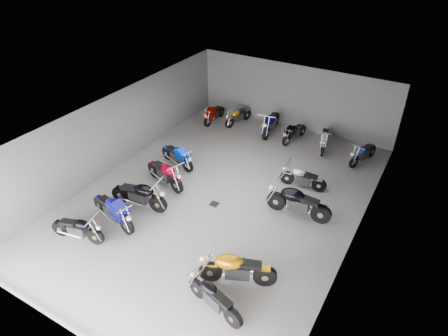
{
  "coord_description": "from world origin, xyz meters",
  "views": [
    {
      "loc": [
        6.31,
        -10.53,
        9.26
      ],
      "look_at": [
        -0.17,
        0.51,
        1.0
      ],
      "focal_mm": 32.0,
      "sensor_mm": 36.0,
      "label": 1
    }
  ],
  "objects_px": {
    "motorcycle_left_d": "(165,173)",
    "motorcycle_right_a": "(214,298)",
    "motorcycle_left_b": "(113,210)",
    "motorcycle_back_f": "(363,153)",
    "motorcycle_back_b": "(238,116)",
    "motorcycle_back_a": "(214,114)",
    "motorcycle_right_e": "(298,202)",
    "motorcycle_back_c": "(271,123)",
    "motorcycle_left_c": "(139,195)",
    "motorcycle_back_e": "(325,139)",
    "motorcycle_right_b": "(237,269)",
    "motorcycle_left_e": "(177,156)",
    "motorcycle_back_d": "(294,133)",
    "motorcycle_left_a": "(78,229)",
    "motorcycle_right_f": "(303,178)",
    "drain_grate": "(214,204)"
  },
  "relations": [
    {
      "from": "motorcycle_right_b",
      "to": "motorcycle_back_a",
      "type": "distance_m",
      "value": 10.75
    },
    {
      "from": "motorcycle_back_c",
      "to": "motorcycle_left_e",
      "type": "bearing_deg",
      "value": 58.74
    },
    {
      "from": "motorcycle_back_a",
      "to": "motorcycle_right_f",
      "type": "bearing_deg",
      "value": 150.93
    },
    {
      "from": "motorcycle_left_b",
      "to": "motorcycle_left_a",
      "type": "bearing_deg",
      "value": -5.79
    },
    {
      "from": "motorcycle_right_a",
      "to": "motorcycle_back_a",
      "type": "xyz_separation_m",
      "value": [
        -6.12,
        9.95,
        -0.03
      ]
    },
    {
      "from": "motorcycle_back_f",
      "to": "motorcycle_back_b",
      "type": "bearing_deg",
      "value": 13.24
    },
    {
      "from": "motorcycle_left_a",
      "to": "motorcycle_left_d",
      "type": "height_order",
      "value": "motorcycle_left_d"
    },
    {
      "from": "drain_grate",
      "to": "motorcycle_right_b",
      "type": "bearing_deg",
      "value": -48.58
    },
    {
      "from": "motorcycle_right_f",
      "to": "motorcycle_back_a",
      "type": "bearing_deg",
      "value": 55.56
    },
    {
      "from": "motorcycle_left_d",
      "to": "motorcycle_left_e",
      "type": "xyz_separation_m",
      "value": [
        -0.42,
        1.4,
        -0.05
      ]
    },
    {
      "from": "motorcycle_back_b",
      "to": "motorcycle_back_c",
      "type": "relative_size",
      "value": 0.8
    },
    {
      "from": "drain_grate",
      "to": "motorcycle_back_f",
      "type": "distance_m",
      "value": 7.05
    },
    {
      "from": "motorcycle_right_a",
      "to": "motorcycle_right_f",
      "type": "xyz_separation_m",
      "value": [
        -0.03,
        6.71,
        -0.03
      ]
    },
    {
      "from": "motorcycle_back_a",
      "to": "motorcycle_back_b",
      "type": "distance_m",
      "value": 1.24
    },
    {
      "from": "motorcycle_back_a",
      "to": "motorcycle_left_c",
      "type": "bearing_deg",
      "value": 99.52
    },
    {
      "from": "motorcycle_left_d",
      "to": "motorcycle_right_f",
      "type": "xyz_separation_m",
      "value": [
        4.78,
        2.58,
        -0.09
      ]
    },
    {
      "from": "drain_grate",
      "to": "motorcycle_left_e",
      "type": "height_order",
      "value": "motorcycle_left_e"
    },
    {
      "from": "motorcycle_left_d",
      "to": "motorcycle_right_a",
      "type": "relative_size",
      "value": 1.1
    },
    {
      "from": "motorcycle_left_b",
      "to": "motorcycle_left_c",
      "type": "distance_m",
      "value": 1.18
    },
    {
      "from": "motorcycle_right_f",
      "to": "motorcycle_right_e",
      "type": "bearing_deg",
      "value": -171.2
    },
    {
      "from": "motorcycle_left_b",
      "to": "motorcycle_back_f",
      "type": "relative_size",
      "value": 1.23
    },
    {
      "from": "motorcycle_right_a",
      "to": "motorcycle_right_e",
      "type": "bearing_deg",
      "value": 9.21
    },
    {
      "from": "motorcycle_right_a",
      "to": "motorcycle_back_b",
      "type": "height_order",
      "value": "motorcycle_right_a"
    },
    {
      "from": "motorcycle_left_b",
      "to": "motorcycle_right_b",
      "type": "distance_m",
      "value": 4.98
    },
    {
      "from": "motorcycle_left_d",
      "to": "motorcycle_right_f",
      "type": "distance_m",
      "value": 5.43
    },
    {
      "from": "motorcycle_left_c",
      "to": "motorcycle_left_e",
      "type": "xyz_separation_m",
      "value": [
        -0.51,
        3.04,
        -0.07
      ]
    },
    {
      "from": "motorcycle_left_b",
      "to": "motorcycle_back_f",
      "type": "xyz_separation_m",
      "value": [
        6.45,
        8.47,
        -0.1
      ]
    },
    {
      "from": "motorcycle_back_d",
      "to": "motorcycle_right_e",
      "type": "bearing_deg",
      "value": 124.87
    },
    {
      "from": "motorcycle_back_a",
      "to": "motorcycle_back_e",
      "type": "height_order",
      "value": "motorcycle_back_e"
    },
    {
      "from": "motorcycle_left_c",
      "to": "motorcycle_back_e",
      "type": "bearing_deg",
      "value": 141.15
    },
    {
      "from": "motorcycle_left_a",
      "to": "motorcycle_back_f",
      "type": "bearing_deg",
      "value": 132.19
    },
    {
      "from": "motorcycle_right_e",
      "to": "motorcycle_back_f",
      "type": "relative_size",
      "value": 1.29
    },
    {
      "from": "motorcycle_left_e",
      "to": "motorcycle_back_d",
      "type": "relative_size",
      "value": 1.08
    },
    {
      "from": "motorcycle_left_e",
      "to": "motorcycle_right_e",
      "type": "height_order",
      "value": "motorcycle_right_e"
    },
    {
      "from": "motorcycle_right_e",
      "to": "motorcycle_back_c",
      "type": "relative_size",
      "value": 1.05
    },
    {
      "from": "motorcycle_left_d",
      "to": "motorcycle_back_f",
      "type": "xyz_separation_m",
      "value": [
        6.35,
        5.67,
        -0.07
      ]
    },
    {
      "from": "motorcycle_right_e",
      "to": "motorcycle_right_f",
      "type": "height_order",
      "value": "motorcycle_right_e"
    },
    {
      "from": "motorcycle_right_f",
      "to": "motorcycle_right_a",
      "type": "bearing_deg",
      "value": 173.89
    },
    {
      "from": "motorcycle_right_b",
      "to": "motorcycle_back_a",
      "type": "xyz_separation_m",
      "value": [
        -6.18,
        8.8,
        -0.1
      ]
    },
    {
      "from": "drain_grate",
      "to": "motorcycle_left_d",
      "type": "distance_m",
      "value": 2.42
    },
    {
      "from": "motorcycle_right_b",
      "to": "motorcycle_back_c",
      "type": "height_order",
      "value": "motorcycle_right_b"
    },
    {
      "from": "motorcycle_right_f",
      "to": "motorcycle_back_c",
      "type": "height_order",
      "value": "motorcycle_back_c"
    },
    {
      "from": "motorcycle_left_b",
      "to": "motorcycle_right_b",
      "type": "bearing_deg",
      "value": 101.32
    },
    {
      "from": "motorcycle_left_e",
      "to": "motorcycle_right_b",
      "type": "height_order",
      "value": "motorcycle_right_b"
    },
    {
      "from": "motorcycle_left_c",
      "to": "motorcycle_right_a",
      "type": "xyz_separation_m",
      "value": [
        4.73,
        -2.49,
        -0.07
      ]
    },
    {
      "from": "motorcycle_left_b",
      "to": "motorcycle_right_a",
      "type": "relative_size",
      "value": 1.17
    },
    {
      "from": "motorcycle_left_d",
      "to": "motorcycle_back_f",
      "type": "height_order",
      "value": "motorcycle_left_d"
    },
    {
      "from": "motorcycle_back_b",
      "to": "motorcycle_back_f",
      "type": "distance_m",
      "value": 6.5
    },
    {
      "from": "motorcycle_left_d",
      "to": "motorcycle_back_b",
      "type": "relative_size",
      "value": 1.17
    },
    {
      "from": "motorcycle_back_c",
      "to": "motorcycle_back_f",
      "type": "height_order",
      "value": "motorcycle_back_c"
    }
  ]
}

